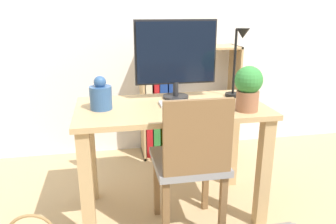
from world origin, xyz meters
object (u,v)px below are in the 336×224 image
Objects in this scene: keyboard at (187,103)px; potted_plant at (248,87)px; monitor at (176,55)px; desk_lamp at (238,56)px; vase at (101,96)px; bookshelf at (171,108)px; chair at (191,160)px.

keyboard is 1.31× the size of potted_plant.
desk_lamp is (0.38, -0.08, -0.01)m from monitor.
vase reaches higher than keyboard.
desk_lamp is 0.30m from potted_plant.
monitor reaches higher than keyboard.
bookshelf is (0.59, 0.88, -0.37)m from vase.
chair is at bearing -95.71° from bookshelf.
monitor is 0.67m from chair.
bookshelf reaches higher than chair.
keyboard is 1.73× the size of vase.
chair is 0.89× the size of bookshelf.
keyboard is 0.35× the size of bookshelf.
bookshelf reaches higher than keyboard.
potted_plant reaches higher than bookshelf.
keyboard is 0.44m from desk_lamp.
chair is at bearing -89.87° from monitor.
monitor is at bearing 18.57° from vase.
monitor is at bearing 134.91° from potted_plant.
vase is (-0.47, -0.16, -0.20)m from monitor.
desk_lamp is at bearing 33.33° from chair.
keyboard is 0.38m from potted_plant.
desk_lamp is at bearing 5.09° from vase.
monitor reaches higher than chair.
potted_plant reaches higher than chair.
monitor is 0.54m from vase.
desk_lamp is 1.02m from bookshelf.
monitor is 0.93m from bookshelf.
potted_plant reaches higher than vase.
vase is 0.63m from chair.
vase is at bearing -174.91° from desk_lamp.
keyboard is 0.39× the size of chair.
vase is 0.20× the size of bookshelf.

